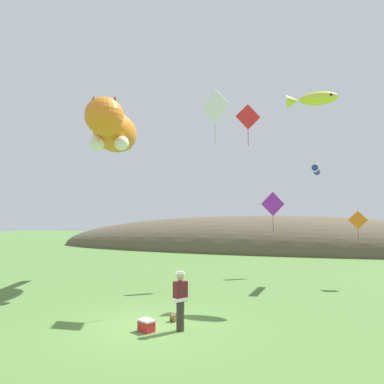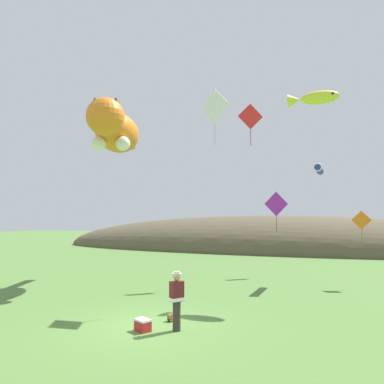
{
  "view_description": "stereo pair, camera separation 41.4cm",
  "coord_description": "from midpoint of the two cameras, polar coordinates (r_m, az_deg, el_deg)",
  "views": [
    {
      "loc": [
        5.0,
        -10.94,
        3.48
      ],
      "look_at": [
        0.0,
        4.0,
        4.47
      ],
      "focal_mm": 35.0,
      "sensor_mm": 36.0,
      "label": 1
    },
    {
      "loc": [
        5.39,
        -10.8,
        3.48
      ],
      "look_at": [
        0.0,
        4.0,
        4.47
      ],
      "focal_mm": 35.0,
      "sensor_mm": 36.0,
      "label": 2
    }
  ],
  "objects": [
    {
      "name": "ground_plane",
      "position": [
        12.54,
        -7.18,
        -19.69
      ],
      "size": [
        120.0,
        120.0,
        0.0
      ],
      "primitive_type": "plane",
      "color": "#517A38"
    },
    {
      "name": "distant_hill_ridge",
      "position": [
        39.5,
        10.99,
        -8.58
      ],
      "size": [
        48.18,
        13.21,
        6.94
      ],
      "color": "brown",
      "rests_on": "ground"
    },
    {
      "name": "festival_attendant",
      "position": [
        11.8,
        -2.84,
        -15.95
      ],
      "size": [
        0.45,
        0.49,
        1.77
      ],
      "color": "#332D28",
      "rests_on": "ground"
    },
    {
      "name": "kite_spool",
      "position": [
        12.98,
        -3.8,
        -18.51
      ],
      "size": [
        0.16,
        0.28,
        0.28
      ],
      "color": "olive",
      "rests_on": "ground"
    },
    {
      "name": "picnic_cooler",
      "position": [
        12.03,
        -8.01,
        -19.49
      ],
      "size": [
        0.59,
        0.52,
        0.36
      ],
      "color": "red",
      "rests_on": "ground"
    },
    {
      "name": "kite_giant_cat",
      "position": [
        19.58,
        -12.52,
        9.12
      ],
      "size": [
        3.37,
        7.32,
        2.31
      ],
      "color": "orange"
    },
    {
      "name": "kite_fish_windsock",
      "position": [
        18.18,
        17.26,
        13.38
      ],
      "size": [
        2.24,
        0.71,
        0.68
      ],
      "color": "yellow"
    },
    {
      "name": "kite_tube_streamer",
      "position": [
        20.92,
        17.82,
        3.24
      ],
      "size": [
        0.5,
        2.1,
        0.44
      ],
      "color": "#2633A5"
    },
    {
      "name": "kite_diamond_red",
      "position": [
        21.25,
        7.97,
        11.23
      ],
      "size": [
        1.27,
        0.7,
        2.33
      ],
      "color": "red"
    },
    {
      "name": "kite_diamond_violet",
      "position": [
        22.74,
        11.71,
        -1.83
      ],
      "size": [
        1.3,
        0.69,
        2.36
      ],
      "color": "purple"
    },
    {
      "name": "kite_diamond_orange",
      "position": [
        20.47,
        23.44,
        -4.02
      ],
      "size": [
        0.93,
        0.16,
        1.84
      ],
      "color": "orange"
    },
    {
      "name": "kite_diamond_white",
      "position": [
        16.02,
        2.77,
        12.83
      ],
      "size": [
        1.35,
        0.65,
        2.39
      ],
      "color": "white"
    }
  ]
}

